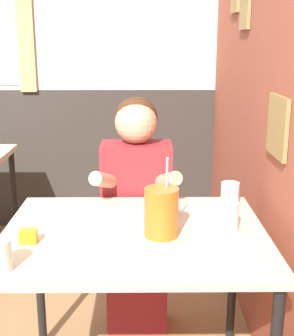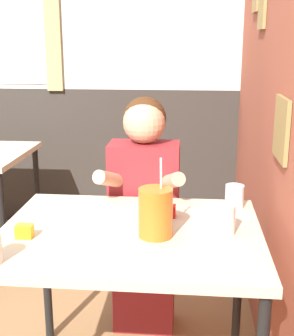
% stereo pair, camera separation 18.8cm
% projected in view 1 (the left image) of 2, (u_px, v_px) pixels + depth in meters
% --- Properties ---
extents(brick_wall_right, '(0.08, 4.36, 2.70)m').
position_uv_depth(brick_wall_right, '(258.00, 63.00, 2.35)').
color(brick_wall_right, '#9E4C38').
rests_on(brick_wall_right, ground_plane).
extents(back_wall, '(5.87, 0.09, 2.70)m').
position_uv_depth(back_wall, '(22.00, 55.00, 3.50)').
color(back_wall, silver).
rests_on(back_wall, ground_plane).
extents(main_table, '(1.00, 0.79, 0.76)m').
position_uv_depth(main_table, '(134.00, 247.00, 1.80)').
color(main_table, beige).
rests_on(main_table, ground_plane).
extents(person_seated, '(0.42, 0.41, 1.20)m').
position_uv_depth(person_seated, '(137.00, 212.00, 2.32)').
color(person_seated, maroon).
rests_on(person_seated, ground_plane).
extents(cocktail_pitcher, '(0.13, 0.13, 0.30)m').
position_uv_depth(cocktail_pitcher, '(161.00, 212.00, 1.72)').
color(cocktail_pitcher, '#C6661E').
rests_on(cocktail_pitcher, main_table).
extents(glass_near_pitcher, '(0.08, 0.08, 0.10)m').
position_uv_depth(glass_near_pitcher, '(230.00, 193.00, 2.06)').
color(glass_near_pitcher, silver).
rests_on(glass_near_pitcher, main_table).
extents(glass_center, '(0.08, 0.08, 0.11)m').
position_uv_depth(glass_center, '(227.00, 216.00, 1.77)').
color(glass_center, silver).
rests_on(glass_center, main_table).
extents(condiment_ketchup, '(0.06, 0.04, 0.05)m').
position_uv_depth(condiment_ketchup, '(168.00, 210.00, 1.93)').
color(condiment_ketchup, '#B7140F').
rests_on(condiment_ketchup, main_table).
extents(condiment_mustard, '(0.06, 0.04, 0.05)m').
position_uv_depth(condiment_mustard, '(28.00, 236.00, 1.67)').
color(condiment_mustard, yellow).
rests_on(condiment_mustard, main_table).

